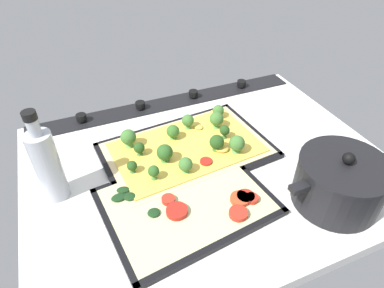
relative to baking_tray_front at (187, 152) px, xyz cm
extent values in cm
cube|color=silver|center=(-3.23, 5.65, -1.86)|extent=(84.30, 65.13, 3.00)
cube|color=black|center=(-3.23, -23.42, 0.04)|extent=(80.92, 7.00, 0.80)
cylinder|color=black|center=(-28.52, -23.42, 1.34)|extent=(2.80, 2.80, 1.80)
cylinder|color=black|center=(-11.66, -23.42, 1.34)|extent=(2.80, 2.80, 1.80)
cylinder|color=black|center=(5.20, -23.42, 1.34)|extent=(2.80, 2.80, 1.80)
cylinder|color=black|center=(22.06, -23.42, 1.34)|extent=(2.80, 2.80, 1.80)
cube|color=black|center=(0.00, 0.00, -0.11)|extent=(42.25, 29.27, 0.50)
cube|color=black|center=(1.11, -12.22, 0.29)|extent=(40.02, 4.83, 1.30)
cube|color=black|center=(-1.11, 12.22, 0.29)|extent=(40.02, 4.83, 1.30)
cube|color=black|center=(-19.36, -1.76, 0.29)|extent=(3.53, 25.75, 1.30)
cube|color=black|center=(19.36, 1.76, 0.29)|extent=(3.53, 25.75, 1.30)
cube|color=beige|center=(0.00, 0.00, 0.64)|extent=(39.64, 26.66, 1.00)
cube|color=#EDC64C|center=(0.00, 0.00, 1.34)|extent=(36.43, 24.07, 0.40)
cone|color=#68AD54|center=(-10.27, 6.34, 2.15)|extent=(2.07, 2.07, 1.22)
sphere|color=#427533|center=(-10.27, 6.34, 4.17)|extent=(3.77, 3.77, 3.77)
cone|color=#427635|center=(11.37, -1.63, 2.07)|extent=(1.44, 1.44, 1.06)
sphere|color=#264C1C|center=(11.37, -1.63, 3.58)|extent=(2.61, 2.61, 2.61)
cone|color=#68AD54|center=(-3.23, -7.19, 2.14)|extent=(1.75, 1.75, 1.20)
sphere|color=#427533|center=(-3.23, -7.19, 3.93)|extent=(3.18, 3.18, 3.18)
cone|color=#4D8B3F|center=(10.69, 7.45, 2.17)|extent=(1.37, 1.37, 1.27)
sphere|color=#2D5B23|center=(10.69, 7.45, 3.74)|extent=(2.50, 2.50, 2.50)
cone|color=#427635|center=(-6.19, 3.87, 2.09)|extent=(1.93, 1.93, 1.10)
sphere|color=#264C1C|center=(-6.19, 3.87, 3.96)|extent=(3.52, 3.52, 3.52)
cone|color=#5B9F46|center=(1.87, -4.53, 2.01)|extent=(1.79, 1.79, 0.95)
sphere|color=#386B28|center=(1.87, -4.53, 3.70)|extent=(3.25, 3.25, 3.25)
cone|color=#4D8B3F|center=(6.52, 2.73, 2.06)|extent=(2.08, 2.08, 1.06)
sphere|color=#2D5B23|center=(6.52, 2.73, 4.01)|extent=(3.77, 3.77, 3.77)
cone|color=#68AD54|center=(-12.75, -8.62, 2.02)|extent=(1.73, 1.73, 0.96)
sphere|color=#427533|center=(-12.75, -8.62, 3.68)|extent=(3.14, 3.14, 3.14)
cone|color=#68AD54|center=(12.86, -5.67, 2.22)|extent=(2.10, 2.10, 1.37)
sphere|color=#427533|center=(12.86, -5.67, 4.34)|extent=(3.82, 3.82, 3.82)
cone|color=#68AD54|center=(-10.28, -4.66, 2.16)|extent=(2.02, 2.02, 1.25)
sphere|color=#427533|center=(-10.28, -4.66, 4.17)|extent=(3.68, 3.68, 3.68)
cone|color=#427635|center=(-10.15, 0.28, 2.21)|extent=(1.40, 1.40, 1.35)
sphere|color=#264C1C|center=(-10.15, 0.28, 3.84)|extent=(2.54, 2.54, 2.54)
cone|color=#68AD54|center=(3.48, 7.95, 1.97)|extent=(1.75, 1.75, 0.88)
sphere|color=#427533|center=(3.48, 7.95, 3.61)|extent=(3.19, 3.19, 3.19)
cone|color=#427635|center=(14.48, 3.57, 2.01)|extent=(1.26, 1.26, 0.95)
sphere|color=#264C1C|center=(14.48, 3.57, 3.35)|extent=(2.28, 2.28, 2.28)
ellipsoid|color=#EDC64C|center=(-5.71, -6.03, 1.91)|extent=(3.18, 3.25, 0.87)
ellipsoid|color=#EDC64C|center=(-7.35, 4.34, 2.06)|extent=(4.68, 4.58, 1.23)
ellipsoid|color=#EDC64C|center=(-12.66, -9.37, 2.18)|extent=(5.02, 5.34, 1.50)
cube|color=black|center=(6.33, 15.36, -0.11)|extent=(36.13, 29.35, 0.50)
cube|color=black|center=(7.81, 3.31, 0.29)|extent=(33.17, 5.25, 1.30)
cube|color=black|center=(4.84, 27.40, 0.29)|extent=(33.17, 5.25, 1.30)
cube|color=black|center=(-9.59, 13.40, 0.29)|extent=(4.30, 25.43, 1.30)
cube|color=black|center=(22.24, 17.32, 0.29)|extent=(4.30, 25.43, 1.30)
cube|color=#C2C992|center=(6.33, 15.36, 0.59)|extent=(33.46, 26.67, 0.90)
cylinder|color=#B22319|center=(-2.00, 7.00, 1.54)|extent=(2.83, 2.83, 1.00)
cylinder|color=#B22319|center=(-5.08, 19.91, 1.54)|extent=(3.77, 3.77, 1.00)
cylinder|color=#D14723|center=(-3.73, 19.94, 1.54)|extent=(4.03, 4.03, 1.00)
cylinder|color=red|center=(9.91, 14.44, 1.54)|extent=(2.78, 2.78, 1.00)
cylinder|color=red|center=(-6.08, 20.77, 1.54)|extent=(2.74, 2.74, 1.00)
cylinder|color=red|center=(-1.61, 23.13, 1.54)|extent=(3.76, 3.76, 1.00)
cylinder|color=#B22319|center=(9.33, 17.90, 1.54)|extent=(4.36, 4.36, 1.00)
ellipsoid|color=#193819|center=(13.66, 16.42, 1.44)|extent=(2.74, 2.62, 0.60)
ellipsoid|color=#193819|center=(17.00, 10.41, 1.44)|extent=(3.46, 3.40, 0.60)
ellipsoid|color=#193819|center=(17.81, 8.06, 1.44)|extent=(3.15, 2.57, 0.60)
ellipsoid|color=#193819|center=(19.18, 9.79, 1.44)|extent=(3.22, 2.42, 0.60)
cylinder|color=black|center=(-22.75, 26.30, 4.47)|extent=(17.49, 17.49, 9.67)
cylinder|color=black|center=(-22.75, 26.30, 9.71)|extent=(17.84, 17.84, 0.80)
sphere|color=black|center=(-22.75, 26.30, 11.31)|extent=(2.40, 2.40, 2.40)
cube|color=black|center=(-33.30, 26.30, 7.57)|extent=(3.60, 2.00, 1.20)
cube|color=black|center=(-12.21, 26.30, 7.57)|extent=(3.60, 2.00, 1.20)
cylinder|color=#B7BCC6|center=(30.84, 2.21, 7.71)|extent=(5.17, 5.17, 16.15)
cylinder|color=#B7BCC6|center=(30.84, 2.21, 17.54)|extent=(2.33, 2.33, 3.50)
cylinder|color=black|center=(30.84, 2.21, 20.09)|extent=(2.59, 2.59, 1.60)
camera|label=1|loc=(22.98, 58.27, 52.74)|focal=30.87mm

